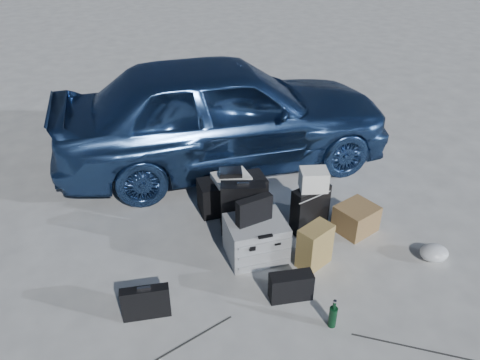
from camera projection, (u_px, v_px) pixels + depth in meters
name	position (u px, v px, depth m)	size (l,w,h in m)	color
ground	(289.00, 282.00, 4.48)	(60.00, 60.00, 0.00)	beige
car	(224.00, 112.00, 6.09)	(1.74, 4.33, 1.48)	#31538C
pelican_case	(256.00, 239.00, 4.70)	(0.58, 0.47, 0.42)	gray
laptop_bag	(254.00, 210.00, 4.53)	(0.37, 0.09, 0.28)	black
briefcase	(146.00, 303.00, 4.03)	(0.42, 0.09, 0.32)	black
suitcase_left	(243.00, 208.00, 4.99)	(0.47, 0.17, 0.61)	black
suitcase_right	(310.00, 208.00, 5.06)	(0.44, 0.16, 0.52)	black
white_carton	(314.00, 180.00, 4.86)	(0.28, 0.22, 0.22)	white
duffel_bag	(232.00, 194.00, 5.43)	(0.77, 0.33, 0.39)	black
flat_box_white	(231.00, 178.00, 5.30)	(0.40, 0.30, 0.07)	white
flat_box_black	(231.00, 172.00, 5.28)	(0.26, 0.18, 0.05)	black
kraft_bag	(315.00, 246.00, 4.58)	(0.34, 0.20, 0.45)	#AA874A
cardboard_box	(356.00, 218.00, 5.09)	(0.40, 0.35, 0.30)	olive
plastic_bag	(434.00, 253.00, 4.72)	(0.29, 0.24, 0.16)	silver
messenger_bag	(291.00, 286.00, 4.23)	(0.39, 0.15, 0.27)	black
green_bottle	(333.00, 314.00, 3.95)	(0.07, 0.07, 0.28)	black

